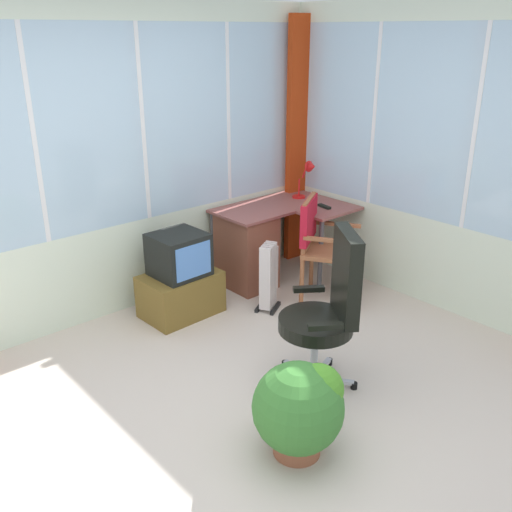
% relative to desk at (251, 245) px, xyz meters
% --- Properties ---
extents(ground, '(5.46, 4.84, 0.06)m').
position_rel_desk_xyz_m(ground, '(-1.32, -1.59, -0.42)').
color(ground, beige).
extents(north_window_panel, '(4.46, 0.07, 2.53)m').
position_rel_desk_xyz_m(north_window_panel, '(-1.32, 0.36, 0.87)').
color(north_window_panel, silver).
rests_on(north_window_panel, ground).
extents(east_window_panel, '(0.07, 3.84, 2.53)m').
position_rel_desk_xyz_m(east_window_panel, '(0.94, -1.59, 0.87)').
color(east_window_panel, silver).
rests_on(east_window_panel, ground).
extents(curtain_corner, '(0.23, 0.09, 2.43)m').
position_rel_desk_xyz_m(curtain_corner, '(0.81, 0.23, 0.82)').
color(curtain_corner, '#B13410').
rests_on(curtain_corner, ground).
extents(desk, '(1.18, 0.92, 0.73)m').
position_rel_desk_xyz_m(desk, '(0.00, 0.00, 0.00)').
color(desk, '#8E4D46').
rests_on(desk, ground).
extents(desk_lamp, '(0.22, 0.19, 0.37)m').
position_rel_desk_xyz_m(desk_lamp, '(0.73, -0.03, 0.58)').
color(desk_lamp, red).
rests_on(desk_lamp, desk).
extents(tv_remote, '(0.07, 0.15, 0.02)m').
position_rel_desk_xyz_m(tv_remote, '(0.59, -0.37, 0.35)').
color(tv_remote, black).
rests_on(tv_remote, desk).
extents(wooden_armchair, '(0.66, 0.66, 0.93)m').
position_rel_desk_xyz_m(wooden_armchair, '(0.26, -0.62, 0.20)').
color(wooden_armchair, '#985835').
rests_on(wooden_armchair, ground).
extents(office_chair, '(0.60, 0.61, 1.11)m').
position_rel_desk_xyz_m(office_chair, '(-0.70, -1.60, 0.22)').
color(office_chair, '#B7B7BF').
rests_on(office_chair, ground).
extents(tv_on_stand, '(0.65, 0.46, 0.73)m').
position_rel_desk_xyz_m(tv_on_stand, '(-0.86, -0.08, -0.07)').
color(tv_on_stand, brown).
rests_on(tv_on_stand, ground).
extents(space_heater, '(0.29, 0.26, 0.60)m').
position_rel_desk_xyz_m(space_heater, '(-0.22, -0.49, -0.09)').
color(space_heater, silver).
rests_on(space_heater, ground).
extents(potted_plant, '(0.53, 0.53, 0.57)m').
position_rel_desk_xyz_m(potted_plant, '(-1.33, -1.96, -0.08)').
color(potted_plant, '#955236').
rests_on(potted_plant, ground).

